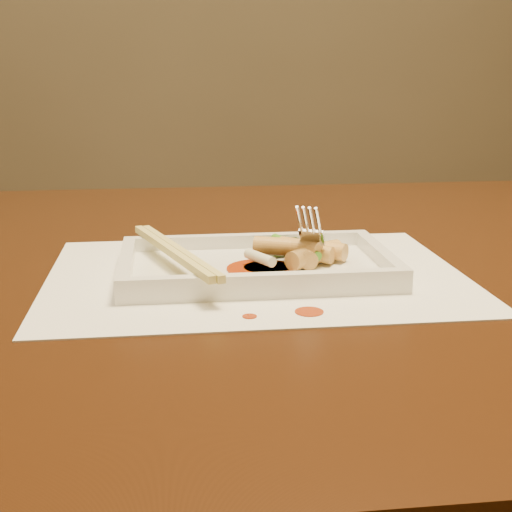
{
  "coord_description": "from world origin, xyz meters",
  "views": [
    {
      "loc": [
        -0.13,
        -0.73,
        0.95
      ],
      "look_at": [
        -0.05,
        -0.07,
        0.77
      ],
      "focal_mm": 50.0,
      "sensor_mm": 36.0,
      "label": 1
    }
  ],
  "objects": [
    {
      "name": "rice_cake_1",
      "position": [
        0.01,
        -0.06,
        0.77
      ],
      "size": [
        0.05,
        0.04,
        0.02
      ],
      "primitive_type": "cylinder",
      "rotation": [
        1.57,
        0.0,
        2.03
      ],
      "color": "#DDBA67",
      "rests_on": "plate_base"
    },
    {
      "name": "placemat",
      "position": [
        -0.05,
        -0.07,
        0.75
      ],
      "size": [
        0.4,
        0.3,
        0.0
      ],
      "primitive_type": "cube",
      "color": "white",
      "rests_on": "table"
    },
    {
      "name": "chopstick_a",
      "position": [
        -0.13,
        -0.07,
        0.78
      ],
      "size": [
        0.07,
        0.2,
        0.01
      ],
      "primitive_type": "cube",
      "rotation": [
        0.0,
        0.0,
        0.33
      ],
      "color": "#D8C86C",
      "rests_on": "plate_rim_near"
    },
    {
      "name": "table",
      "position": [
        0.0,
        0.0,
        0.65
      ],
      "size": [
        1.4,
        0.9,
        0.75
      ],
      "color": "black",
      "rests_on": "ground"
    },
    {
      "name": "plate_rim_far",
      "position": [
        -0.05,
        0.01,
        0.77
      ],
      "size": [
        0.26,
        0.01,
        0.01
      ],
      "primitive_type": "cube",
      "color": "white",
      "rests_on": "plate_base"
    },
    {
      "name": "plate_rim_near",
      "position": [
        -0.05,
        -0.14,
        0.77
      ],
      "size": [
        0.26,
        0.01,
        0.01
      ],
      "primitive_type": "cube",
      "color": "white",
      "rests_on": "plate_base"
    },
    {
      "name": "plate_rim_left",
      "position": [
        -0.17,
        -0.07,
        0.77
      ],
      "size": [
        0.01,
        0.14,
        0.01
      ],
      "primitive_type": "cube",
      "color": "white",
      "rests_on": "plate_base"
    },
    {
      "name": "rice_cake_4",
      "position": [
        0.02,
        -0.05,
        0.77
      ],
      "size": [
        0.05,
        0.04,
        0.02
      ],
      "primitive_type": "cylinder",
      "rotation": [
        1.57,
        0.0,
        0.92
      ],
      "color": "#DDBA67",
      "rests_on": "plate_base"
    },
    {
      "name": "sauce_splatter_b",
      "position": [
        -0.07,
        -0.19,
        0.75
      ],
      "size": [
        0.01,
        0.01,
        0.0
      ],
      "primitive_type": "cylinder",
      "color": "#9C2904",
      "rests_on": "placemat"
    },
    {
      "name": "rice_cake_5",
      "position": [
        -0.01,
        -0.07,
        0.78
      ],
      "size": [
        0.04,
        0.04,
        0.02
      ],
      "primitive_type": "cylinder",
      "rotation": [
        1.57,
        0.0,
        0.88
      ],
      "color": "#DDBA67",
      "rests_on": "plate_base"
    },
    {
      "name": "plate_base",
      "position": [
        -0.05,
        -0.07,
        0.76
      ],
      "size": [
        0.26,
        0.16,
        0.01
      ],
      "primitive_type": "cube",
      "color": "white",
      "rests_on": "placemat"
    },
    {
      "name": "rice_cake_3",
      "position": [
        -0.0,
        -0.07,
        0.77
      ],
      "size": [
        0.02,
        0.04,
        0.02
      ],
      "primitive_type": "cylinder",
      "rotation": [
        1.57,
        0.0,
        3.14
      ],
      "color": "#DDBA67",
      "rests_on": "plate_base"
    },
    {
      "name": "sauce_blob_0",
      "position": [
        -0.04,
        -0.08,
        0.76
      ],
      "size": [
        0.04,
        0.04,
        0.0
      ],
      "primitive_type": "cylinder",
      "color": "#9C2904",
      "rests_on": "plate_base"
    },
    {
      "name": "veg_piece",
      "position": [
        -0.01,
        -0.03,
        0.77
      ],
      "size": [
        0.04,
        0.04,
        0.01
      ],
      "primitive_type": "cube",
      "rotation": [
        0.0,
        0.0,
        0.26
      ],
      "color": "black",
      "rests_on": "plate_base"
    },
    {
      "name": "fork",
      "position": [
        0.02,
        -0.05,
        0.83
      ],
      "size": [
        0.09,
        0.1,
        0.14
      ],
      "primitive_type": null,
      "color": "silver",
      "rests_on": "plate_base"
    },
    {
      "name": "scallion_white",
      "position": [
        -0.05,
        -0.08,
        0.77
      ],
      "size": [
        0.03,
        0.04,
        0.01
      ],
      "primitive_type": "cylinder",
      "rotation": [
        1.57,
        0.0,
        0.49
      ],
      "color": "#EAEACC",
      "rests_on": "plate_base"
    },
    {
      "name": "rice_cake_0",
      "position": [
        0.0,
        -0.08,
        0.77
      ],
      "size": [
        0.05,
        0.05,
        0.02
      ],
      "primitive_type": "cylinder",
      "rotation": [
        1.57,
        0.0,
        2.28
      ],
      "color": "#DDBA67",
      "rests_on": "plate_base"
    },
    {
      "name": "sauce_splatter_a",
      "position": [
        -0.02,
        -0.18,
        0.75
      ],
      "size": [
        0.02,
        0.02,
        0.0
      ],
      "primitive_type": "cylinder",
      "color": "#9C2904",
      "rests_on": "placemat"
    },
    {
      "name": "chopstick_b",
      "position": [
        -0.12,
        -0.07,
        0.78
      ],
      "size": [
        0.07,
        0.2,
        0.01
      ],
      "primitive_type": "cube",
      "rotation": [
        0.0,
        0.0,
        0.33
      ],
      "color": "#D8C86C",
      "rests_on": "plate_rim_near"
    },
    {
      "name": "sauce_blob_1",
      "position": [
        -0.05,
        -0.08,
        0.76
      ],
      "size": [
        0.06,
        0.06,
        0.0
      ],
      "primitive_type": "cylinder",
      "color": "#9C2904",
      "rests_on": "plate_base"
    },
    {
      "name": "rice_cake_6",
      "position": [
        0.0,
        -0.07,
        0.77
      ],
      "size": [
        0.05,
        0.04,
        0.02
      ],
      "primitive_type": "cylinder",
      "rotation": [
        1.57,
        0.0,
        1.01
      ],
      "color": "#DDBA67",
      "rests_on": "plate_base"
    },
    {
      "name": "scallion_green",
      "position": [
        -0.01,
        -0.05,
        0.77
      ],
      "size": [
        0.04,
        0.08,
        0.01
      ],
      "primitive_type": "cylinder",
      "rotation": [
        1.57,
        0.0,
        0.35
      ],
      "color": "#3D8E17",
      "rests_on": "plate_base"
    },
    {
      "name": "rice_cake_2",
      "position": [
        -0.03,
        -0.06,
        0.78
      ],
      "size": [
        0.04,
        0.03,
        0.02
      ],
      "primitive_type": "cylinder",
      "rotation": [
        1.57,
        0.0,
        1.17
      ],
      "color": "#DDBA67",
      "rests_on": "plate_base"
    },
    {
      "name": "plate_rim_right",
      "position": [
        0.08,
        -0.07,
        0.77
      ],
      "size": [
        0.01,
        0.14,
        0.01
      ],
      "primitive_type": "cube",
      "color": "white",
      "rests_on": "plate_base"
    }
  ]
}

